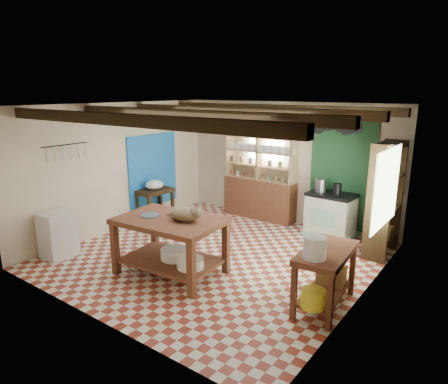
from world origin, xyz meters
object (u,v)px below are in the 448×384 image
Objects in this scene: stove at (330,215)px; cat at (184,214)px; right_counter at (325,278)px; white_cabinet at (58,235)px; work_table at (171,246)px; prep_table at (155,206)px.

cat reaches higher than stove.
stove is at bearing 105.71° from right_counter.
cat is (2.28, 0.75, 0.62)m from white_cabinet.
right_counter is (0.98, -2.63, -0.03)m from stove.
cat reaches higher than right_counter.
white_cabinet is (-2.04, -0.68, -0.06)m from work_table.
stove is at bearing 60.89° from work_table.
stove reaches higher than white_cabinet.
right_counter is (4.40, 1.16, 0.01)m from white_cabinet.
cat is at bearing -29.92° from prep_table.
work_table reaches higher than right_counter.
prep_table is 1.60× the size of cat.
prep_table is at bearing 160.62° from right_counter.
stove is at bearing 28.15° from prep_table.
work_table reaches higher than white_cabinet.
right_counter is at bearing -66.29° from stove.
prep_table is (-3.40, -1.49, -0.06)m from stove.
prep_table is at bearing 130.35° from cat.
cat is (0.24, 0.07, 0.56)m from work_table.
work_table is 1.41× the size of right_counter.
work_table is 2.59m from prep_table.
stove reaches higher than right_counter.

